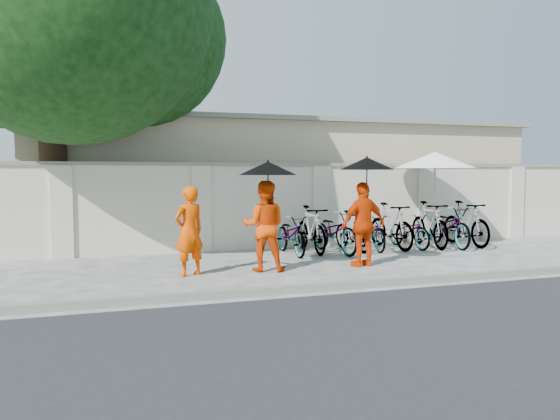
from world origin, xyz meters
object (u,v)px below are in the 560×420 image
object	(u,v)px
monk_right	(363,224)
monk_center	(264,226)
patio_umbrella	(435,161)
monk_left	(189,231)

from	to	relation	value
monk_right	monk_center	bearing A→B (deg)	-12.95
monk_center	patio_umbrella	distance (m)	5.40
monk_left	monk_center	world-z (taller)	monk_center
monk_center	patio_umbrella	world-z (taller)	patio_umbrella
monk_left	monk_right	world-z (taller)	monk_right
monk_center	monk_right	distance (m)	2.00
monk_right	patio_umbrella	xyz separation A→B (m)	(2.94, 1.95, 1.29)
monk_left	patio_umbrella	bearing A→B (deg)	171.97
monk_center	monk_right	xyz separation A→B (m)	(1.99, -0.15, -0.02)
monk_left	monk_right	size ratio (longest dim) A/B	0.97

